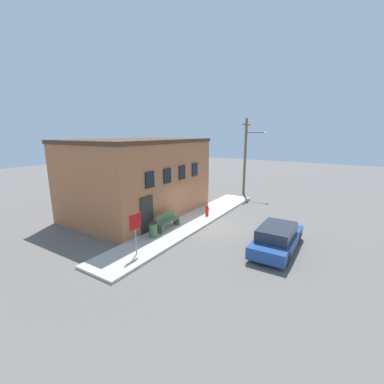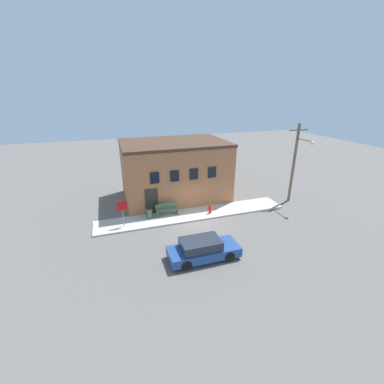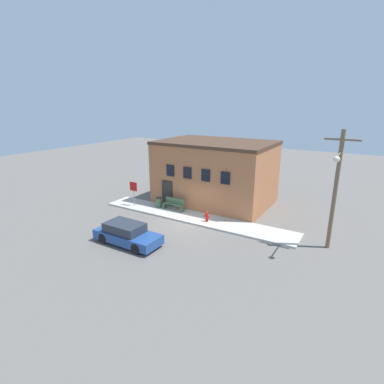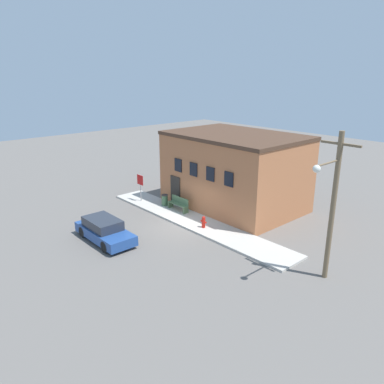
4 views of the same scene
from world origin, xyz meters
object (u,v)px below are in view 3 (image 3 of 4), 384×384
at_px(stop_sign, 134,189).
at_px(bench, 174,204).
at_px(fire_hydrant, 207,217).
at_px(utility_pole, 336,186).
at_px(trash_bin, 159,202).
at_px(parked_car, 127,234).

bearing_deg(stop_sign, bench, 13.49).
relative_size(fire_hydrant, utility_pole, 0.11).
xyz_separation_m(stop_sign, utility_pole, (14.62, 0.25, 2.27)).
distance_m(fire_hydrant, stop_sign, 6.82).
bearing_deg(bench, stop_sign, -166.51).
distance_m(fire_hydrant, utility_pole, 8.53).
height_order(stop_sign, utility_pole, utility_pole).
bearing_deg(utility_pole, fire_hydrant, -178.16).
distance_m(trash_bin, utility_pole, 13.05).
bearing_deg(parked_car, stop_sign, 128.00).
bearing_deg(bench, utility_pole, -2.86).
bearing_deg(trash_bin, parked_car, -70.19).
bearing_deg(utility_pole, bench, 177.14).
bearing_deg(stop_sign, trash_bin, 19.27).
height_order(fire_hydrant, stop_sign, stop_sign).
relative_size(fire_hydrant, stop_sign, 0.37).
relative_size(fire_hydrant, parked_car, 0.17).
relative_size(fire_hydrant, trash_bin, 0.92).
height_order(utility_pole, parked_car, utility_pole).
bearing_deg(fire_hydrant, bench, 166.37).
bearing_deg(trash_bin, bench, 4.89).
distance_m(stop_sign, utility_pole, 14.80).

